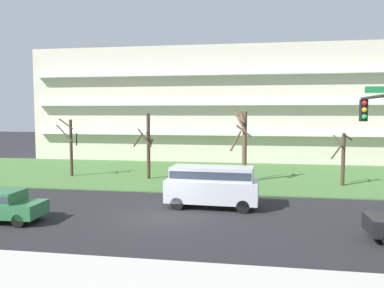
{
  "coord_description": "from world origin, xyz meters",
  "views": [
    {
      "loc": [
        4.68,
        -19.23,
        5.43
      ],
      "look_at": [
        0.55,
        6.0,
        3.34
      ],
      "focal_mm": 36.49,
      "sensor_mm": 36.0,
      "label": 1
    }
  ],
  "objects_px": {
    "tree_far_left": "(71,146)",
    "van_silver_center_left": "(212,184)",
    "tree_center": "(243,142)",
    "tree_left": "(148,145)",
    "tree_right": "(343,158)"
  },
  "relations": [
    {
      "from": "tree_far_left",
      "to": "van_silver_center_left",
      "type": "height_order",
      "value": "tree_far_left"
    },
    {
      "from": "tree_center",
      "to": "tree_far_left",
      "type": "bearing_deg",
      "value": 178.39
    },
    {
      "from": "tree_left",
      "to": "van_silver_center_left",
      "type": "distance_m",
      "value": 10.57
    },
    {
      "from": "tree_far_left",
      "to": "tree_left",
      "type": "bearing_deg",
      "value": -0.73
    },
    {
      "from": "tree_far_left",
      "to": "tree_right",
      "type": "height_order",
      "value": "tree_far_left"
    },
    {
      "from": "tree_center",
      "to": "tree_right",
      "type": "height_order",
      "value": "tree_center"
    },
    {
      "from": "tree_right",
      "to": "van_silver_center_left",
      "type": "bearing_deg",
      "value": -137.74
    },
    {
      "from": "tree_center",
      "to": "tree_right",
      "type": "bearing_deg",
      "value": -2.18
    },
    {
      "from": "tree_right",
      "to": "van_silver_center_left",
      "type": "relative_size",
      "value": 0.74
    },
    {
      "from": "tree_far_left",
      "to": "van_silver_center_left",
      "type": "distance_m",
      "value": 15.47
    },
    {
      "from": "tree_far_left",
      "to": "tree_right",
      "type": "distance_m",
      "value": 21.52
    },
    {
      "from": "tree_left",
      "to": "tree_right",
      "type": "distance_m",
      "value": 14.87
    },
    {
      "from": "van_silver_center_left",
      "to": "tree_center",
      "type": "bearing_deg",
      "value": -98.13
    },
    {
      "from": "tree_far_left",
      "to": "tree_center",
      "type": "bearing_deg",
      "value": -1.61
    },
    {
      "from": "tree_left",
      "to": "van_silver_center_left",
      "type": "relative_size",
      "value": 1.01
    }
  ]
}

